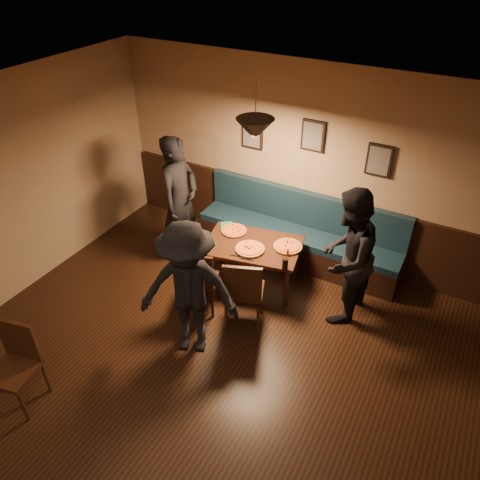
{
  "coord_description": "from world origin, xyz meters",
  "views": [
    {
      "loc": [
        1.93,
        -2.04,
        4.18
      ],
      "look_at": [
        -0.31,
        2.03,
        0.95
      ],
      "focal_mm": 34.5,
      "sensor_mm": 36.0,
      "label": 1
    }
  ],
  "objects": [
    {
      "name": "booth_bench",
      "position": [
        0.0,
        3.2,
        0.5
      ],
      "size": [
        3.0,
        0.6,
        1.0
      ],
      "primitive_type": null,
      "color": "#0F232D",
      "rests_on": "ground"
    },
    {
      "name": "chair_near_right",
      "position": [
        -0.05,
        1.67,
        0.51
      ],
      "size": [
        0.59,
        0.59,
        1.03
      ],
      "primitive_type": null,
      "rotation": [
        0.0,
        0.0,
        0.37
      ],
      "color": "#311C0D",
      "rests_on": "floor"
    },
    {
      "name": "chair_near_left",
      "position": [
        -0.67,
        1.66,
        0.48
      ],
      "size": [
        0.54,
        0.54,
        0.96
      ],
      "primitive_type": null,
      "rotation": [
        0.0,
        0.0,
        0.35
      ],
      "color": "#32180E",
      "rests_on": "floor"
    },
    {
      "name": "dining_table",
      "position": [
        -0.31,
        2.38,
        0.33
      ],
      "size": [
        1.38,
        1.03,
        0.67
      ],
      "primitive_type": "cube",
      "rotation": [
        0.0,
        0.0,
        0.2
      ],
      "color": "black",
      "rests_on": "floor"
    },
    {
      "name": "diner_right",
      "position": [
        0.94,
        2.4,
        0.89
      ],
      "size": [
        0.74,
        0.92,
        1.78
      ],
      "primitive_type": "imported",
      "rotation": [
        0.0,
        0.0,
        -1.65
      ],
      "color": "black",
      "rests_on": "floor"
    },
    {
      "name": "ceiling",
      "position": [
        0.0,
        0.0,
        2.8
      ],
      "size": [
        7.0,
        7.0,
        0.0
      ],
      "primitive_type": "plane",
      "rotation": [
        3.14,
        0.0,
        0.0
      ],
      "color": "silver",
      "rests_on": "ground"
    },
    {
      "name": "diner_front",
      "position": [
        -0.4,
        1.03,
        0.86
      ],
      "size": [
        1.26,
        1.01,
        1.71
      ],
      "primitive_type": "imported",
      "rotation": [
        0.0,
        0.0,
        0.39
      ],
      "color": "black",
      "rests_on": "floor"
    },
    {
      "name": "napkin_a",
      "position": [
        -0.85,
        2.62,
        0.67
      ],
      "size": [
        0.23,
        0.23,
        0.01
      ],
      "primitive_type": "cube",
      "rotation": [
        0.0,
        0.0,
        0.59
      ],
      "color": "#1C6A31",
      "rests_on": "dining_table"
    },
    {
      "name": "tabasco_bottle",
      "position": [
        0.2,
        2.37,
        0.73
      ],
      "size": [
        0.04,
        0.04,
        0.12
      ],
      "primitive_type": "cylinder",
      "rotation": [
        0.0,
        0.0,
        -0.34
      ],
      "color": "#912404",
      "rests_on": "dining_table"
    },
    {
      "name": "picture_left",
      "position": [
        -0.9,
        3.47,
        1.7
      ],
      "size": [
        0.32,
        0.04,
        0.42
      ],
      "primitive_type": "cube",
      "color": "black",
      "rests_on": "wall_back"
    },
    {
      "name": "pendant_lamp",
      "position": [
        -0.31,
        2.38,
        2.25
      ],
      "size": [
        0.44,
        0.44,
        0.25
      ],
      "primitive_type": "cone",
      "rotation": [
        3.14,
        0.0,
        0.0
      ],
      "color": "black",
      "rests_on": "ceiling"
    },
    {
      "name": "soda_glass",
      "position": [
        0.28,
        2.11,
        0.75
      ],
      "size": [
        0.09,
        0.09,
        0.16
      ],
      "primitive_type": "cylinder",
      "rotation": [
        0.0,
        0.0,
        -0.29
      ],
      "color": "black",
      "rests_on": "dining_table"
    },
    {
      "name": "pizza_a",
      "position": [
        -0.67,
        2.53,
        0.69
      ],
      "size": [
        0.38,
        0.38,
        0.04
      ],
      "primitive_type": "cylinder",
      "rotation": [
        0.0,
        0.0,
        0.1
      ],
      "color": "orange",
      "rests_on": "dining_table"
    },
    {
      "name": "pizza_b",
      "position": [
        -0.28,
        2.25,
        0.69
      ],
      "size": [
        0.42,
        0.42,
        0.04
      ],
      "primitive_type": "cylinder",
      "rotation": [
        0.0,
        0.0,
        -0.12
      ],
      "color": "gold",
      "rests_on": "dining_table"
    },
    {
      "name": "wainscot",
      "position": [
        0.0,
        3.47,
        0.5
      ],
      "size": [
        5.88,
        0.06,
        1.0
      ],
      "primitive_type": "cube",
      "color": "black",
      "rests_on": "ground"
    },
    {
      "name": "cafe_chair_far",
      "position": [
        -1.52,
        -0.48,
        0.49
      ],
      "size": [
        0.51,
        0.51,
        0.97
      ],
      "primitive_type": null,
      "rotation": [
        0.0,
        0.0,
        3.36
      ],
      "color": "black",
      "rests_on": "floor"
    },
    {
      "name": "napkin_b",
      "position": [
        -0.81,
        2.09,
        0.67
      ],
      "size": [
        0.17,
        0.17,
        0.01
      ],
      "primitive_type": "cube",
      "rotation": [
        0.0,
        0.0,
        0.13
      ],
      "color": "#1D6F30",
      "rests_on": "dining_table"
    },
    {
      "name": "diner_left",
      "position": [
        -1.51,
        2.47,
        0.95
      ],
      "size": [
        0.46,
        0.69,
        1.9
      ],
      "primitive_type": "imported",
      "rotation": [
        0.0,
        0.0,
        1.58
      ],
      "color": "black",
      "rests_on": "floor"
    },
    {
      "name": "picture_right",
      "position": [
        0.9,
        3.47,
        1.7
      ],
      "size": [
        0.32,
        0.04,
        0.42
      ],
      "primitive_type": "cube",
      "color": "black",
      "rests_on": "wall_back"
    },
    {
      "name": "cutlery_set",
      "position": [
        -0.3,
        2.05,
        0.67
      ],
      "size": [
        0.2,
        0.08,
        0.0
      ],
      "primitive_type": "cube",
      "rotation": [
        0.0,
        0.0,
        1.86
      ],
      "color": "silver",
      "rests_on": "dining_table"
    },
    {
      "name": "wall_back",
      "position": [
        0.0,
        3.5,
        1.4
      ],
      "size": [
        6.0,
        0.0,
        6.0
      ],
      "primitive_type": "plane",
      "rotation": [
        1.57,
        0.0,
        0.0
      ],
      "color": "#8C704F",
      "rests_on": "ground"
    },
    {
      "name": "pizza_c",
      "position": [
        0.13,
        2.54,
        0.69
      ],
      "size": [
        0.41,
        0.41,
        0.04
      ],
      "primitive_type": "cylinder",
      "rotation": [
        0.0,
        0.0,
        -0.11
      ],
      "color": "orange",
      "rests_on": "dining_table"
    },
    {
      "name": "floor",
      "position": [
        0.0,
        0.0,
        0.0
      ],
      "size": [
        7.0,
        7.0,
        0.0
      ],
      "primitive_type": "plane",
      "color": "black",
      "rests_on": "ground"
    },
    {
      "name": "picture_center",
      "position": [
        0.0,
        3.47,
        1.85
      ],
      "size": [
        0.32,
        0.04,
        0.42
      ],
      "primitive_type": "cube",
      "color": "black",
      "rests_on": "wall_back"
    }
  ]
}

